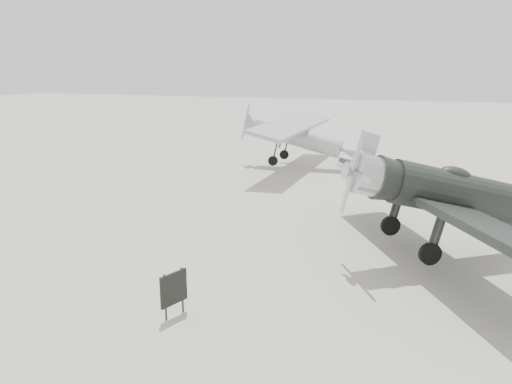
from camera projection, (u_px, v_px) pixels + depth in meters
ground at (270, 272)px, 15.03m from camera, size 160.00×160.00×0.00m
lowwing_monoplane at (466, 197)px, 15.66m from camera, size 9.33×11.29×3.83m
highwing_monoplane at (303, 134)px, 29.91m from camera, size 8.20×11.50×3.28m
sign_board at (174, 289)px, 12.21m from camera, size 0.34×0.79×1.19m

